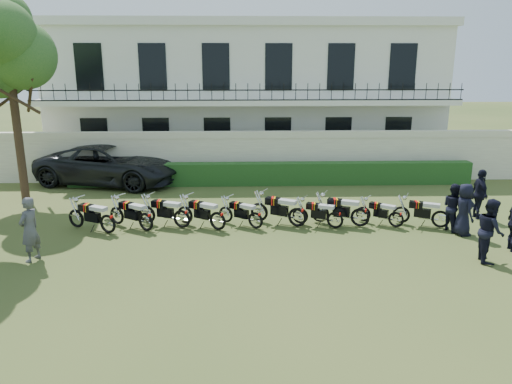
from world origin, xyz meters
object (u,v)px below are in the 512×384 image
(motorcycle_7, at_px, (360,213))
(officer_4, at_px, (453,207))
(motorcycle_6, at_px, (335,216))
(officer_5, at_px, (480,194))
(motorcycle_8, at_px, (396,216))
(officer_3, at_px, (464,209))
(motorcycle_0, at_px, (107,219))
(inspector, at_px, (30,229))
(motorcycle_2, at_px, (182,214))
(tree_west_near, at_px, (8,48))
(motorcycle_9, at_px, (441,215))
(motorcycle_4, at_px, (256,216))
(motorcycle_5, at_px, (297,213))
(motorcycle_3, at_px, (218,216))
(suv, at_px, (109,165))
(officer_1, at_px, (490,230))
(motorcycle_1, at_px, (146,217))

(motorcycle_7, xyz_separation_m, officer_4, (2.96, -0.39, 0.29))
(motorcycle_6, distance_m, officer_5, 5.40)
(motorcycle_8, xyz_separation_m, officer_3, (1.93, -0.72, 0.42))
(motorcycle_0, distance_m, inspector, 2.69)
(officer_4, bearing_deg, motorcycle_6, 69.33)
(motorcycle_2, height_order, motorcycle_8, motorcycle_2)
(tree_west_near, height_order, motorcycle_9, tree_west_near)
(motorcycle_4, relative_size, officer_4, 0.96)
(motorcycle_5, xyz_separation_m, officer_3, (5.24, -0.86, 0.33))
(motorcycle_4, distance_m, officer_5, 8.00)
(tree_west_near, height_order, motorcycle_0, tree_west_near)
(officer_3, bearing_deg, inspector, 92.96)
(motorcycle_3, distance_m, officer_4, 7.74)
(motorcycle_0, distance_m, officer_4, 11.27)
(suv, height_order, officer_1, officer_1)
(officer_5, bearing_deg, inspector, 104.80)
(suv, bearing_deg, officer_4, -103.50)
(motorcycle_7, height_order, officer_1, officer_1)
(motorcycle_6, relative_size, officer_4, 1.04)
(motorcycle_1, distance_m, motorcycle_5, 5.01)
(motorcycle_0, height_order, officer_4, officer_4)
(motorcycle_7, xyz_separation_m, officer_1, (2.91, -2.97, 0.40))
(motorcycle_5, distance_m, officer_3, 5.32)
(tree_west_near, distance_m, officer_3, 17.13)
(motorcycle_4, height_order, officer_4, officer_4)
(motorcycle_4, bearing_deg, motorcycle_8, -56.08)
(motorcycle_2, relative_size, motorcycle_8, 1.29)
(motorcycle_2, distance_m, officer_4, 8.95)
(officer_1, bearing_deg, officer_3, 6.05)
(inspector, distance_m, officer_3, 13.12)
(motorcycle_1, bearing_deg, motorcycle_5, -53.95)
(suv, bearing_deg, officer_1, -111.86)
(motorcycle_0, relative_size, motorcycle_5, 0.96)
(motorcycle_5, distance_m, motorcycle_8, 3.31)
(motorcycle_4, relative_size, motorcycle_5, 0.81)
(motorcycle_8, bearing_deg, motorcycle_0, 126.06)
(motorcycle_9, relative_size, suv, 0.27)
(motorcycle_2, height_order, motorcycle_3, motorcycle_2)
(tree_west_near, relative_size, motorcycle_8, 5.50)
(motorcycle_7, relative_size, officer_1, 1.05)
(inspector, bearing_deg, officer_1, 108.27)
(tree_west_near, xyz_separation_m, motorcycle_4, (9.09, -3.82, -5.44))
(motorcycle_6, relative_size, suv, 0.26)
(motorcycle_5, distance_m, motorcycle_7, 2.11)
(motorcycle_1, bearing_deg, motorcycle_0, 132.05)
(motorcycle_1, xyz_separation_m, motorcycle_8, (8.31, 0.12, -0.07))
(tree_west_near, bearing_deg, motorcycle_8, -15.50)
(motorcycle_5, relative_size, motorcycle_7, 0.99)
(officer_4, bearing_deg, tree_west_near, 58.24)
(motorcycle_3, relative_size, motorcycle_9, 0.99)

